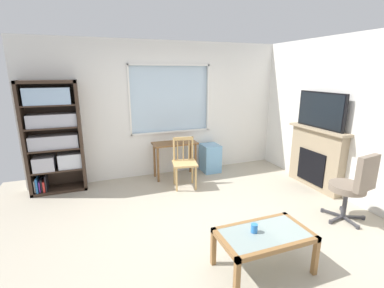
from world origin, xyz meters
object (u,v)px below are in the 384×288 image
Objects in this scene: fireplace at (316,158)px; sippy_cup at (254,228)px; wooden_chair at (184,162)px; desk_under_window at (175,149)px; plastic_drawer_unit at (210,158)px; coffee_table at (264,238)px; office_chair at (354,184)px; bookshelf at (53,134)px; tv at (321,110)px.

sippy_cup is (-2.24, -1.48, -0.07)m from fireplace.
desk_under_window is at bearing 92.31° from wooden_chair.
plastic_drawer_unit is 3.01m from coffee_table.
desk_under_window is 0.53m from wooden_chair.
coffee_table is at bearing -103.56° from plastic_drawer_unit.
wooden_chair is at bearing 131.88° from office_chair.
bookshelf is 3.65m from sippy_cup.
desk_under_window is at bearing -2.92° from bookshelf.
bookshelf is at bearing 125.44° from sippy_cup.
tv reaches higher than office_chair.
office_chair is at bearing -111.18° from fireplace.
wooden_chair is 1.56× the size of plastic_drawer_unit.
fireplace is (1.44, -1.40, 0.26)m from plastic_drawer_unit.
tv reaches higher than fireplace.
office_chair is at bearing 10.89° from sippy_cup.
sippy_cup is at bearing -146.50° from fireplace.
wooden_chair is 2.37m from coffee_table.
fireplace reaches higher than plastic_drawer_unit.
fireplace is at bearing -31.15° from desk_under_window.
office_chair is (3.89, -2.59, -0.46)m from bookshelf.
tv reaches higher than coffee_table.
bookshelf is 2.28m from wooden_chair.
sippy_cup is (-0.80, -2.88, 0.19)m from plastic_drawer_unit.
desk_under_window is 0.89× the size of coffee_table.
wooden_chair is 0.97m from plastic_drawer_unit.
bookshelf is 4.57m from tv.
bookshelf is at bearing 126.22° from coffee_table.
plastic_drawer_unit is (0.79, 0.05, -0.28)m from desk_under_window.
office_chair is 11.11× the size of sippy_cup.
sippy_cup is (-2.22, -1.48, -0.92)m from tv.
fireplace reaches higher than office_chair.
sippy_cup is at bearing -169.11° from office_chair.
plastic_drawer_unit reaches higher than coffee_table.
office_chair reaches higher than desk_under_window.
tv is (4.32, -1.45, 0.38)m from bookshelf.
tv is at bearing 35.75° from coffee_table.
tv reaches higher than desk_under_window.
wooden_chair is 2.52m from tv.
tv is (2.21, -1.35, 0.83)m from desk_under_window.
office_chair is at bearing -33.65° from bookshelf.
plastic_drawer_unit is 0.58× the size of tv.
desk_under_window is 0.95× the size of wooden_chair.
plastic_drawer_unit is 0.58× the size of office_chair.
sippy_cup is at bearing -105.57° from plastic_drawer_unit.
coffee_table is 10.73× the size of sippy_cup.
coffee_table is at bearing -144.25° from tv.
tv is at bearing 180.00° from fireplace.
fireplace is 1.21× the size of office_chair.
fireplace is 1.22× the size of tv.
sippy_cup is at bearing 153.52° from coffee_table.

